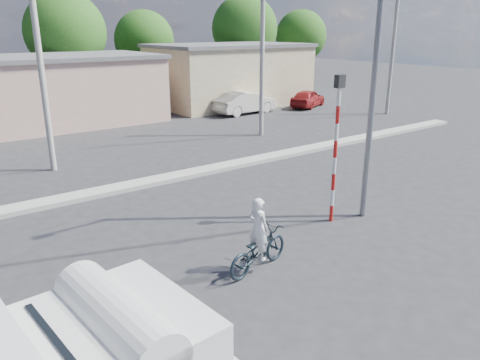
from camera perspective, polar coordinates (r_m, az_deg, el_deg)
ground_plane at (r=11.53m, az=5.55°, el=-11.05°), size 120.00×120.00×0.00m
median at (r=17.72m, az=-12.00°, el=-0.44°), size 40.00×0.80×0.16m
bicycle at (r=11.34m, az=2.21°, el=-8.49°), size 2.11×1.10×1.05m
cyclist at (r=11.23m, az=2.23°, el=-7.35°), size 0.48×0.63×1.55m
car_cream at (r=32.07m, az=0.63°, el=9.44°), size 4.69×1.96×1.51m
car_red at (r=35.10m, az=8.27°, el=9.83°), size 4.08×2.93×1.29m
traffic_pole at (r=13.75m, az=11.65°, el=5.12°), size 0.28×0.18×4.36m
streetlight at (r=13.96m, az=15.90°, el=14.84°), size 2.34×0.22×9.00m
building_row at (r=30.63m, az=-21.74°, el=10.38°), size 37.80×7.30×4.44m
tree_row at (r=38.66m, az=-15.61°, el=16.55°), size 51.24×7.43×8.42m
utility_poles at (r=21.91m, az=-9.38°, el=13.89°), size 35.40×0.24×8.00m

